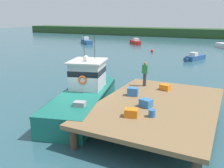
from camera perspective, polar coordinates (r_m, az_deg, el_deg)
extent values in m
plane|color=#2D5660|center=(15.56, -6.86, -5.98)|extent=(200.00, 200.00, 0.00)
cylinder|color=#4C3D2D|center=(11.14, -9.02, -12.33)|extent=(0.36, 0.36, 1.00)
cylinder|color=#4C3D2D|center=(17.94, 6.23, -1.35)|extent=(0.36, 0.36, 1.00)
cylinder|color=#4C3D2D|center=(16.97, 22.95, -3.51)|extent=(0.36, 0.36, 1.00)
cube|color=olive|center=(13.29, 10.66, -4.88)|extent=(6.00, 9.00, 0.20)
cube|color=#196B5B|center=(15.06, -6.83, -4.48)|extent=(4.53, 8.38, 1.10)
cone|color=#196B5B|center=(19.56, -2.47, 0.30)|extent=(1.54, 2.03, 1.10)
cube|color=black|center=(14.91, -6.89, -2.86)|extent=(4.51, 8.23, 0.12)
cube|color=#196B5B|center=(14.87, -6.91, -2.27)|extent=(4.57, 8.39, 0.12)
cube|color=silver|center=(15.74, -5.67, 1.94)|extent=(2.42, 2.62, 1.80)
cube|color=black|center=(15.67, -5.70, 3.06)|extent=(2.44, 2.65, 0.36)
cube|color=silver|center=(15.55, -5.77, 5.35)|extent=(2.73, 2.98, 0.10)
sphere|color=white|center=(15.23, -6.11, 6.00)|extent=(0.36, 0.36, 0.36)
cylinder|color=black|center=(15.99, -6.56, 9.04)|extent=(0.03, 0.03, 1.80)
cylinder|color=black|center=(15.79, -4.10, 9.03)|extent=(0.03, 0.03, 1.80)
cube|color=#939399|center=(12.69, -7.59, -4.87)|extent=(0.70, 0.58, 0.36)
torus|color=orange|center=(12.54, -12.58, -5.95)|extent=(0.69, 0.69, 0.12)
torus|color=#EA5119|center=(14.69, -6.94, 0.92)|extent=(0.55, 0.24, 0.54)
cube|color=orange|center=(15.69, 12.27, -0.74)|extent=(0.67, 0.54, 0.35)
cube|color=orange|center=(11.33, 4.51, -6.73)|extent=(0.68, 0.56, 0.37)
cube|color=#3370B2|center=(14.27, 4.89, -1.80)|extent=(0.68, 0.55, 0.47)
cube|color=#3370B2|center=(12.61, 7.92, -4.42)|extent=(0.70, 0.59, 0.40)
cylinder|color=#2866B2|center=(11.45, 9.30, -6.75)|extent=(0.32, 0.32, 0.34)
cylinder|color=#383842|center=(16.32, 7.64, 1.02)|extent=(0.22, 0.22, 0.86)
cube|color=#287F47|center=(16.16, 7.73, 3.46)|extent=(0.36, 0.22, 0.56)
sphere|color=#9E7051|center=(16.08, 7.78, 4.82)|extent=(0.20, 0.20, 0.20)
cube|color=#285184|center=(53.81, -5.94, 9.76)|extent=(4.29, 4.05, 0.81)
cone|color=#285184|center=(56.49, -6.74, 10.01)|extent=(1.38, 1.35, 0.81)
cube|color=silver|center=(54.49, -6.19, 10.58)|extent=(1.59, 1.60, 0.61)
cube|color=red|center=(53.39, 5.42, 9.69)|extent=(3.51, 3.96, 0.73)
cone|color=red|center=(51.00, 6.27, 9.40)|extent=(1.20, 1.25, 0.73)
cube|color=silver|center=(52.66, 5.67, 10.31)|extent=(1.43, 1.43, 0.55)
cube|color=#285184|center=(35.16, 18.97, 5.85)|extent=(2.27, 3.49, 0.61)
cone|color=#285184|center=(33.39, 17.14, 5.54)|extent=(0.88, 1.01, 0.61)
cube|color=silver|center=(34.58, 18.55, 6.64)|extent=(1.11, 1.10, 0.46)
sphere|color=red|center=(41.29, 9.33, 7.69)|extent=(0.46, 0.46, 0.46)
cube|color=#284723|center=(74.62, 20.60, 11.06)|extent=(120.00, 8.00, 2.40)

